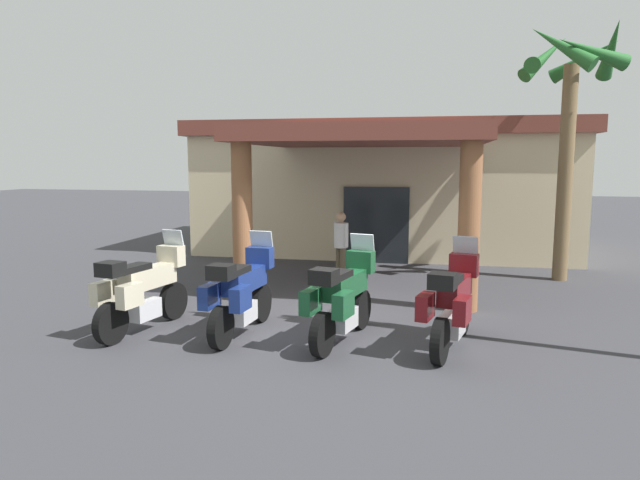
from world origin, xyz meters
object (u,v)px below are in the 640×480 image
Objects in this scene: motel_building at (386,185)px; pedestrian at (341,242)px; motorcycle_cream at (142,290)px; motorcycle_blue at (241,293)px; palm_tree_near_portico at (569,93)px; motorcycle_green at (342,298)px; motorcycle_maroon at (453,303)px.

motel_building is 5.78m from pedestrian.
motorcycle_blue is at bearing -74.16° from motorcycle_cream.
palm_tree_near_portico is at bearing -44.52° from motel_building.
motorcycle_cream is at bearing 17.49° from pedestrian.
motorcycle_blue is (1.66, 0.18, 0.00)m from motorcycle_cream.
motel_building reaches higher than motorcycle_cream.
motorcycle_green is at bearing -88.82° from motel_building.
pedestrian is at bearing 22.88° from motorcycle_green.
palm_tree_near_portico is (7.46, 5.95, 3.64)m from motorcycle_cream.
motorcycle_blue is 1.01× the size of motorcycle_green.
motorcycle_cream is 1.67m from motorcycle_blue.
motorcycle_blue is 3.32m from motorcycle_maroon.
motel_building is at bearing 137.07° from palm_tree_near_portico.
pedestrian is (-0.38, -5.66, -1.10)m from motel_building.
motorcycle_blue is 1.66m from motorcycle_green.
palm_tree_near_portico reaches higher than motorcycle_blue.
motorcycle_cream and motorcycle_maroon have the same top height.
motorcycle_cream is 4.99m from motorcycle_maroon.
motel_building is 10.71m from motorcycle_cream.
motorcycle_green is 4.51m from pedestrian.
palm_tree_near_portico reaches higher than motorcycle_maroon.
motorcycle_cream is 0.99× the size of motorcycle_blue.
motorcycle_green is (0.49, -10.07, -1.34)m from motel_building.
motorcycle_green and motorcycle_maroon have the same top height.
pedestrian is at bearing -164.82° from palm_tree_near_portico.
motorcycle_cream is 1.00× the size of motorcycle_green.
motorcycle_maroon is 5.04m from pedestrian.
motorcycle_blue is 8.95m from palm_tree_near_portico.
palm_tree_near_portico reaches higher than pedestrian.
motorcycle_cream is at bearing 104.90° from motorcycle_maroon.
pedestrian is at bearing -6.27° from motorcycle_blue.
palm_tree_near_portico reaches higher than motel_building.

